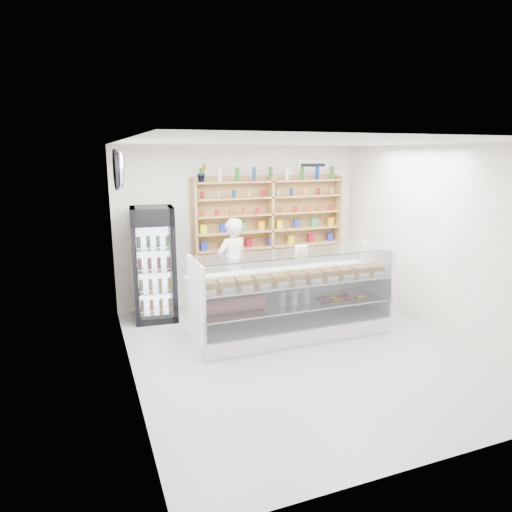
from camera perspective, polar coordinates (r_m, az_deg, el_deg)
name	(u,v)px	position (r m, az deg, el deg)	size (l,w,h in m)	color
room	(304,252)	(6.01, 6.05, 0.50)	(5.00, 5.00, 5.00)	#A1A2A6
display_counter	(292,313)	(6.83, 4.54, -7.09)	(2.94, 0.88, 1.28)	white
shop_worker	(232,266)	(7.64, -2.96, -1.31)	(0.59, 0.39, 1.63)	silver
drinks_cooler	(154,264)	(7.50, -12.60, -0.98)	(0.73, 0.71, 1.85)	black
wall_shelving	(270,214)	(8.28, 1.81, 5.28)	(2.84, 0.28, 1.33)	#A2854C
potted_plant	(202,173)	(7.81, -6.77, 10.29)	(0.17, 0.13, 0.30)	#1E6626
security_mirror	(119,170)	(6.45, -16.70, 10.29)	(0.15, 0.50, 0.50)	silver
wall_sign	(312,165)	(8.72, 7.08, 11.21)	(0.62, 0.03, 0.20)	white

